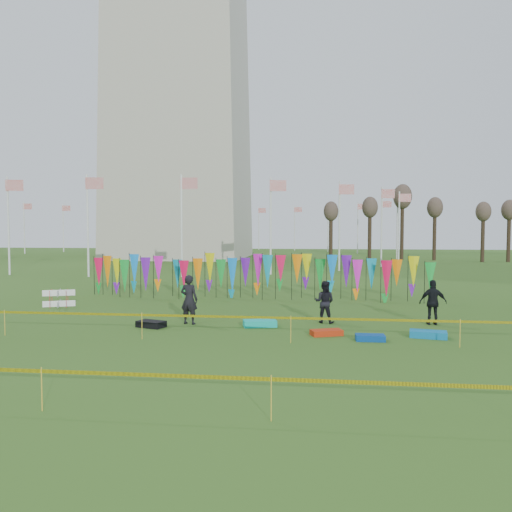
# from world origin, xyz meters

# --- Properties ---
(ground) EXTENTS (160.00, 160.00, 0.00)m
(ground) POSITION_xyz_m (0.00, 0.00, 0.00)
(ground) COLOR #2B4D15
(ground) RESTS_ON ground
(flagpole_ring) EXTENTS (57.40, 56.16, 8.00)m
(flagpole_ring) POSITION_xyz_m (-14.00, 48.00, 4.00)
(flagpole_ring) COLOR silver
(flagpole_ring) RESTS_ON ground
(banner_row) EXTENTS (18.64, 0.64, 2.25)m
(banner_row) POSITION_xyz_m (0.28, 9.16, 1.37)
(banner_row) COLOR black
(banner_row) RESTS_ON ground
(caution_tape_near) EXTENTS (26.00, 0.02, 0.90)m
(caution_tape_near) POSITION_xyz_m (-0.22, -1.04, 0.78)
(caution_tape_near) COLOR #E1D304
(caution_tape_near) RESTS_ON ground
(caution_tape_far) EXTENTS (26.00, 0.02, 0.90)m
(caution_tape_far) POSITION_xyz_m (-0.22, -7.74, 0.78)
(caution_tape_far) COLOR #E1D304
(caution_tape_far) RESTS_ON ground
(box_kite) EXTENTS (0.75, 0.75, 0.83)m
(box_kite) POSITION_xyz_m (-8.52, 5.27, 0.42)
(box_kite) COLOR red
(box_kite) RESTS_ON ground
(person_left) EXTENTS (0.79, 0.65, 1.93)m
(person_left) POSITION_xyz_m (-1.25, 1.78, 0.97)
(person_left) COLOR black
(person_left) RESTS_ON ground
(person_mid) EXTENTS (0.92, 0.70, 1.67)m
(person_mid) POSITION_xyz_m (4.02, 2.67, 0.83)
(person_mid) COLOR black
(person_mid) RESTS_ON ground
(person_right) EXTENTS (1.03, 0.60, 1.75)m
(person_right) POSITION_xyz_m (8.19, 2.76, 0.87)
(person_right) COLOR black
(person_right) RESTS_ON ground
(kite_bag_turquoise) EXTENTS (1.35, 0.91, 0.25)m
(kite_bag_turquoise) POSITION_xyz_m (1.56, 1.59, 0.12)
(kite_bag_turquoise) COLOR #0CC2B6
(kite_bag_turquoise) RESTS_ON ground
(kite_bag_blue) EXTENTS (0.96, 0.52, 0.20)m
(kite_bag_blue) POSITION_xyz_m (5.47, -0.38, 0.10)
(kite_bag_blue) COLOR #094193
(kite_bag_blue) RESTS_ON ground
(kite_bag_red) EXTENTS (1.19, 0.84, 0.20)m
(kite_bag_red) POSITION_xyz_m (4.04, 0.28, 0.10)
(kite_bag_red) COLOR red
(kite_bag_red) RESTS_ON ground
(kite_bag_black) EXTENTS (1.17, 0.91, 0.24)m
(kite_bag_black) POSITION_xyz_m (-2.52, 0.99, 0.12)
(kite_bag_black) COLOR black
(kite_bag_black) RESTS_ON ground
(kite_bag_teal) EXTENTS (1.30, 0.81, 0.23)m
(kite_bag_teal) POSITION_xyz_m (7.49, 0.34, 0.12)
(kite_bag_teal) COLOR #0D78BC
(kite_bag_teal) RESTS_ON ground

